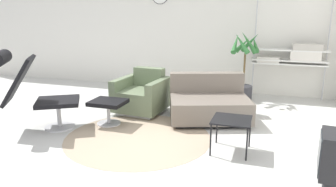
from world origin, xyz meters
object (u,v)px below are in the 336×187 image
at_px(armchair_red, 142,96).
at_px(couch_low, 209,104).
at_px(lounge_chair, 29,85).
at_px(potted_plant, 244,72).
at_px(shelf_unit, 294,55).
at_px(ottoman, 108,106).
at_px(side_table, 232,122).

distance_m(armchair_red, couch_low, 1.16).
relative_size(lounge_chair, couch_low, 0.83).
xyz_separation_m(couch_low, potted_plant, (0.41, 1.28, 0.31)).
bearing_deg(couch_low, shelf_unit, -147.11).
bearing_deg(armchair_red, ottoman, 77.37).
bearing_deg(shelf_unit, armchair_red, -146.41).
distance_m(couch_low, shelf_unit, 2.18).
distance_m(couch_low, potted_plant, 1.38).
distance_m(lounge_chair, side_table, 2.85).
height_order(ottoman, shelf_unit, shelf_unit).
relative_size(armchair_red, side_table, 1.89).
height_order(lounge_chair, side_table, lounge_chair).
relative_size(ottoman, couch_low, 0.35).
bearing_deg(side_table, ottoman, 167.51).
height_order(lounge_chair, ottoman, lounge_chair).
relative_size(lounge_chair, shelf_unit, 0.64).
bearing_deg(couch_low, armchair_red, -20.63).
bearing_deg(couch_low, side_table, 94.65).
relative_size(lounge_chair, side_table, 2.61).
bearing_deg(shelf_unit, side_table, -105.56).
bearing_deg(side_table, potted_plant, 92.25).
bearing_deg(armchair_red, couch_low, -176.38).
relative_size(lounge_chair, potted_plant, 0.89).
bearing_deg(side_table, lounge_chair, -177.27).
bearing_deg(ottoman, couch_low, 27.49).
distance_m(ottoman, couch_low, 1.57).
relative_size(armchair_red, shelf_unit, 0.46).
bearing_deg(potted_plant, ottoman, -132.00).
height_order(side_table, potted_plant, potted_plant).
xyz_separation_m(armchair_red, potted_plant, (1.57, 1.25, 0.28)).
bearing_deg(couch_low, potted_plant, -126.98).
bearing_deg(potted_plant, side_table, -87.75).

